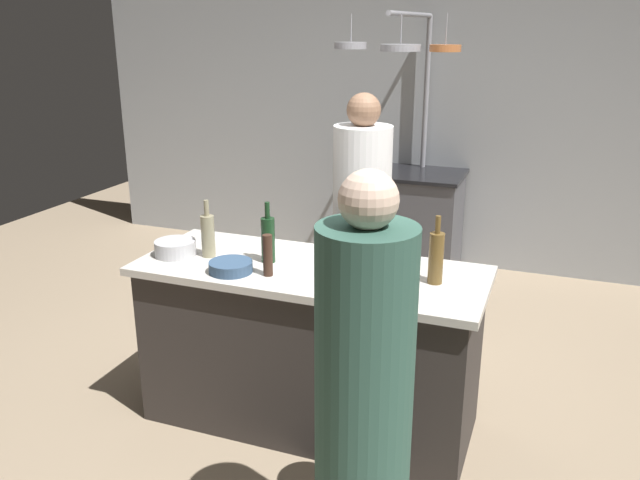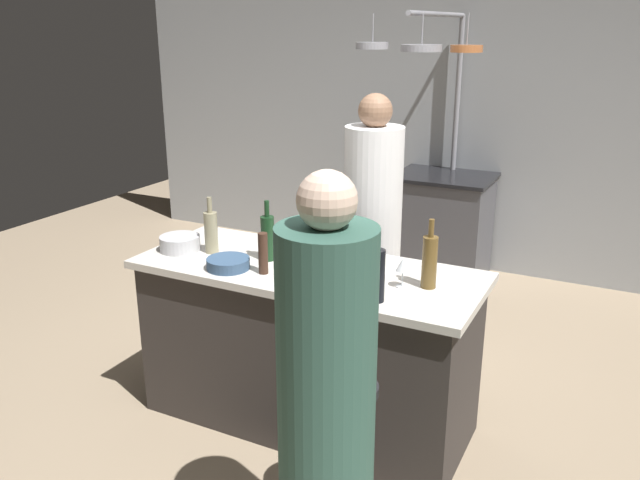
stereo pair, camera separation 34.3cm
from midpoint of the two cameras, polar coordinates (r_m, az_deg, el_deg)
The scene contains 19 objects.
ground_plane at distance 3.75m, azimuth -3.56°, elevation -15.42°, with size 9.00×9.00×0.00m, color gray.
back_wall at distance 5.88m, azimuth 7.82°, elevation 10.55°, with size 6.40×0.16×2.60m, color #9EA3A8.
kitchen_island at distance 3.51m, azimuth -3.71°, elevation -9.28°, with size 1.80×0.72×0.90m.
stove_range at distance 5.68m, azimuth 6.52°, elevation 1.50°, with size 0.80×0.64×0.89m.
chef at distance 4.10m, azimuth 1.24°, elevation -0.00°, with size 0.36×0.36×1.70m.
bar_stool_right at distance 2.90m, azimuth 0.75°, elevation -17.65°, with size 0.28×0.28×0.68m.
guest_right at distance 2.39m, azimuth -0.41°, elevation -15.01°, with size 0.35×0.35×1.65m.
overhead_pot_rack at distance 4.98m, azimuth 5.75°, elevation 13.82°, with size 0.86×1.33×2.17m.
pepper_mill at distance 3.21m, azimuth -7.66°, elevation -1.39°, with size 0.05×0.05×0.21m, color #382319.
wine_bottle_rose at distance 3.04m, azimuth 0.25°, elevation -2.14°, with size 0.07×0.07×0.31m.
wine_bottle_white at distance 3.53m, azimuth -12.55°, elevation 0.40°, with size 0.07×0.07×0.31m.
wine_bottle_dark at distance 2.91m, azimuth 2.76°, elevation -2.86°, with size 0.07×0.07×0.33m.
wine_bottle_red at distance 3.39m, azimuth -7.47°, elevation 0.06°, with size 0.07×0.07×0.32m.
wine_bottle_amber at distance 3.10m, azimuth 7.04°, elevation -1.53°, with size 0.07×0.07×0.33m.
wine_glass_near_left_guest at distance 3.00m, azimuth -1.47°, elevation -2.64°, with size 0.07×0.07×0.15m.
wine_glass_near_right_guest at distance 3.33m, azimuth 0.89°, elevation -0.50°, with size 0.07×0.07×0.15m.
wine_glass_by_chef at distance 3.09m, azimuth 4.79°, elevation -2.06°, with size 0.07×0.07×0.15m.
mixing_bowl_steel at distance 3.61m, azimuth -15.23°, elevation -0.73°, with size 0.22×0.22×0.08m, color #B7B7BC.
mixing_bowl_blue at distance 3.31m, azimuth -10.78°, elevation -2.37°, with size 0.22×0.22×0.06m, color #334C6B.
Camera 1 is at (1.15, -2.89, 2.08)m, focal length 36.55 mm.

